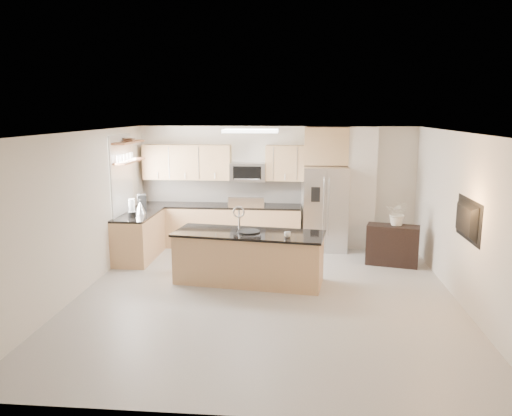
# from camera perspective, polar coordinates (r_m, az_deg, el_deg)

# --- Properties ---
(floor) EXTENTS (6.50, 6.50, 0.00)m
(floor) POSITION_cam_1_polar(r_m,az_deg,el_deg) (8.14, 1.12, -9.97)
(floor) COLOR #AEA9A5
(floor) RESTS_ON ground
(ceiling) EXTENTS (6.00, 6.50, 0.02)m
(ceiling) POSITION_cam_1_polar(r_m,az_deg,el_deg) (7.61, 1.19, 8.64)
(ceiling) COLOR white
(ceiling) RESTS_ON wall_back
(wall_back) EXTENTS (6.00, 0.02, 2.60)m
(wall_back) POSITION_cam_1_polar(r_m,az_deg,el_deg) (10.97, 2.32, 2.53)
(wall_back) COLOR beige
(wall_back) RESTS_ON floor
(wall_front) EXTENTS (6.00, 0.02, 2.60)m
(wall_front) POSITION_cam_1_polar(r_m,az_deg,el_deg) (4.65, -1.64, -9.27)
(wall_front) COLOR beige
(wall_front) RESTS_ON floor
(wall_left) EXTENTS (0.02, 6.50, 2.60)m
(wall_left) POSITION_cam_1_polar(r_m,az_deg,el_deg) (8.52, -19.43, -0.56)
(wall_left) COLOR beige
(wall_left) RESTS_ON floor
(wall_right) EXTENTS (0.02, 6.50, 2.60)m
(wall_right) POSITION_cam_1_polar(r_m,az_deg,el_deg) (8.14, 22.72, -1.29)
(wall_right) COLOR beige
(wall_right) RESTS_ON floor
(back_counter) EXTENTS (3.55, 0.66, 1.44)m
(back_counter) POSITION_cam_1_polar(r_m,az_deg,el_deg) (10.94, -4.22, -1.93)
(back_counter) COLOR tan
(back_counter) RESTS_ON floor
(left_counter) EXTENTS (0.66, 1.50, 0.92)m
(left_counter) POSITION_cam_1_polar(r_m,az_deg,el_deg) (10.26, -13.23, -3.14)
(left_counter) COLOR tan
(left_counter) RESTS_ON floor
(range) EXTENTS (0.76, 0.64, 1.14)m
(range) POSITION_cam_1_polar(r_m,az_deg,el_deg) (10.84, -0.97, -2.01)
(range) COLOR black
(range) RESTS_ON floor
(upper_cabinets) EXTENTS (3.50, 0.33, 0.75)m
(upper_cabinets) POSITION_cam_1_polar(r_m,az_deg,el_deg) (10.88, -4.60, 5.22)
(upper_cabinets) COLOR tan
(upper_cabinets) RESTS_ON wall_back
(microwave) EXTENTS (0.76, 0.40, 0.40)m
(microwave) POSITION_cam_1_polar(r_m,az_deg,el_deg) (10.77, -0.92, 4.15)
(microwave) COLOR #B7B7B9
(microwave) RESTS_ON upper_cabinets
(refrigerator) EXTENTS (0.92, 0.78, 1.78)m
(refrigerator) POSITION_cam_1_polar(r_m,az_deg,el_deg) (10.67, 7.90, -0.04)
(refrigerator) COLOR #B7B7B9
(refrigerator) RESTS_ON floor
(partition_column) EXTENTS (0.60, 0.30, 2.60)m
(partition_column) POSITION_cam_1_polar(r_m,az_deg,el_deg) (10.89, 11.90, 2.23)
(partition_column) COLOR silver
(partition_column) RESTS_ON floor
(window) EXTENTS (0.04, 1.15, 1.65)m
(window) POSITION_cam_1_polar(r_m,az_deg,el_deg) (10.14, -15.15, 3.46)
(window) COLOR white
(window) RESTS_ON wall_left
(shelf_lower) EXTENTS (0.30, 1.20, 0.04)m
(shelf_lower) POSITION_cam_1_polar(r_m,az_deg,el_deg) (10.16, -14.37, 5.21)
(shelf_lower) COLOR #99613D
(shelf_lower) RESTS_ON wall_left
(shelf_upper) EXTENTS (0.30, 1.20, 0.04)m
(shelf_upper) POSITION_cam_1_polar(r_m,az_deg,el_deg) (10.13, -14.46, 7.29)
(shelf_upper) COLOR #99613D
(shelf_upper) RESTS_ON wall_left
(ceiling_fixture) EXTENTS (1.00, 0.50, 0.06)m
(ceiling_fixture) POSITION_cam_1_polar(r_m,az_deg,el_deg) (9.24, -0.63, 8.80)
(ceiling_fixture) COLOR white
(ceiling_fixture) RESTS_ON ceiling
(island) EXTENTS (2.65, 1.25, 1.31)m
(island) POSITION_cam_1_polar(r_m,az_deg,el_deg) (8.63, -0.81, -5.63)
(island) COLOR tan
(island) RESTS_ON floor
(credenza) EXTENTS (1.04, 0.63, 0.78)m
(credenza) POSITION_cam_1_polar(r_m,az_deg,el_deg) (9.94, 15.33, -4.12)
(credenza) COLOR black
(credenza) RESTS_ON floor
(cup) EXTENTS (0.13, 0.13, 0.09)m
(cup) POSITION_cam_1_polar(r_m,az_deg,el_deg) (8.20, 3.62, -3.04)
(cup) COLOR silver
(cup) RESTS_ON island
(platter) EXTENTS (0.49, 0.49, 0.02)m
(platter) POSITION_cam_1_polar(r_m,az_deg,el_deg) (8.53, -0.84, -2.70)
(platter) COLOR black
(platter) RESTS_ON island
(blender) EXTENTS (0.15, 0.15, 0.35)m
(blender) POSITION_cam_1_polar(r_m,az_deg,el_deg) (9.81, -14.00, -0.14)
(blender) COLOR black
(blender) RESTS_ON left_counter
(kettle) EXTENTS (0.22, 0.22, 0.28)m
(kettle) POSITION_cam_1_polar(r_m,az_deg,el_deg) (10.13, -13.09, 0.07)
(kettle) COLOR #B7B7B9
(kettle) RESTS_ON left_counter
(coffee_maker) EXTENTS (0.23, 0.26, 0.33)m
(coffee_maker) POSITION_cam_1_polar(r_m,az_deg,el_deg) (10.44, -12.92, 0.58)
(coffee_maker) COLOR black
(coffee_maker) RESTS_ON left_counter
(bowl) EXTENTS (0.34, 0.34, 0.08)m
(bowl) POSITION_cam_1_polar(r_m,az_deg,el_deg) (10.21, -14.32, 7.65)
(bowl) COLOR #B7B7B9
(bowl) RESTS_ON shelf_upper
(flower_vase) EXTENTS (0.81, 0.76, 0.71)m
(flower_vase) POSITION_cam_1_polar(r_m,az_deg,el_deg) (9.82, 15.98, 0.11)
(flower_vase) COLOR silver
(flower_vase) RESTS_ON credenza
(television) EXTENTS (0.14, 1.08, 0.62)m
(television) POSITION_cam_1_polar(r_m,az_deg,el_deg) (7.92, 22.56, -1.24)
(television) COLOR black
(television) RESTS_ON wall_right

